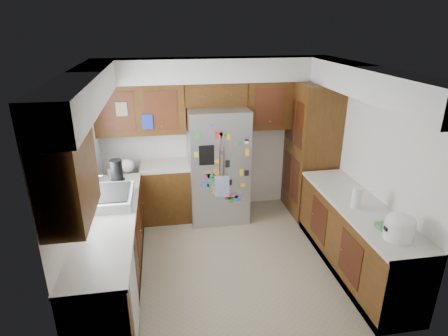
{
  "coord_description": "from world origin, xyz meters",
  "views": [
    {
      "loc": [
        -0.82,
        -4.22,
        3.0
      ],
      "look_at": [
        -0.05,
        0.35,
        1.18
      ],
      "focal_mm": 30.0,
      "sensor_mm": 36.0,
      "label": 1
    }
  ],
  "objects_px": {
    "pantry": "(311,150)",
    "rice_cooker": "(400,226)",
    "fridge": "(218,165)",
    "paper_towel": "(356,198)"
  },
  "relations": [
    {
      "from": "fridge",
      "to": "rice_cooker",
      "type": "distance_m",
      "value": 2.87
    },
    {
      "from": "fridge",
      "to": "paper_towel",
      "type": "height_order",
      "value": "fridge"
    },
    {
      "from": "fridge",
      "to": "rice_cooker",
      "type": "height_order",
      "value": "fridge"
    },
    {
      "from": "pantry",
      "to": "fridge",
      "type": "bearing_deg",
      "value": 177.94
    },
    {
      "from": "paper_towel",
      "to": "rice_cooker",
      "type": "bearing_deg",
      "value": -81.54
    },
    {
      "from": "pantry",
      "to": "rice_cooker",
      "type": "height_order",
      "value": "pantry"
    },
    {
      "from": "pantry",
      "to": "paper_towel",
      "type": "bearing_deg",
      "value": -93.52
    },
    {
      "from": "pantry",
      "to": "rice_cooker",
      "type": "relative_size",
      "value": 6.8
    },
    {
      "from": "pantry",
      "to": "fridge",
      "type": "relative_size",
      "value": 1.19
    },
    {
      "from": "pantry",
      "to": "paper_towel",
      "type": "distance_m",
      "value": 1.7
    }
  ]
}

